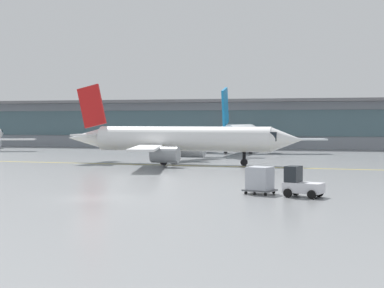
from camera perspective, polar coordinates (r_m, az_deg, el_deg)
name	(u,v)px	position (r m, az deg, el deg)	size (l,w,h in m)	color
ground_plane	(91,199)	(40.09, -9.74, -5.22)	(400.00, 400.00, 0.00)	gray
taxiway_centreline_stripe	(179,165)	(69.80, -1.27, -2.08)	(110.00, 0.36, 0.01)	yellow
terminal_concourse	(252,123)	(119.28, 5.86, 2.01)	(189.92, 11.00, 9.60)	#8C939E
gate_airplane_1	(240,134)	(98.91, 4.62, 0.94)	(28.92, 31.05, 10.30)	white
taxiing_regional_jet	(180,140)	(71.70, -1.16, 0.43)	(30.17, 27.99, 9.99)	white
baggage_tug	(300,184)	(40.99, 10.44, -3.81)	(2.91, 2.27, 2.10)	silver
cargo_dolly_lead	(260,179)	(42.18, 6.58, -3.40)	(2.50, 2.19, 1.94)	#595B60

